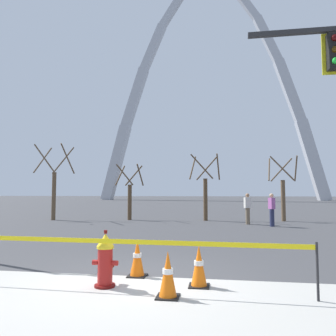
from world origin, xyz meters
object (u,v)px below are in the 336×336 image
Objects in this scene: fire_hydrant at (105,260)px; traffic_cone_by_hydrant at (137,258)px; pedestrian_walking_left at (248,208)px; traffic_cone_mid_sidewalk at (168,275)px; traffic_cone_curb_edge at (199,266)px; pedestrian_standing_center at (272,209)px; monument_arch at (209,100)px.

fire_hydrant is 1.36× the size of traffic_cone_by_hydrant.
pedestrian_walking_left is (3.47, 11.69, 0.35)m from fire_hydrant.
pedestrian_walking_left is (3.08, 10.92, 0.46)m from traffic_cone_by_hydrant.
pedestrian_walking_left reaches higher than traffic_cone_mid_sidewalk.
traffic_cone_mid_sidewalk is at bearing -56.05° from traffic_cone_by_hydrant.
traffic_cone_mid_sidewalk is 0.46× the size of pedestrian_walking_left.
fire_hydrant is 1.36× the size of traffic_cone_curb_edge.
pedestrian_walking_left is 1.39m from pedestrian_standing_center.
traffic_cone_by_hydrant is at bearing 157.79° from traffic_cone_curb_edge.
pedestrian_standing_center is at bearing -39.93° from pedestrian_walking_left.
fire_hydrant is 1.65m from traffic_cone_curb_edge.
fire_hydrant reaches higher than traffic_cone_mid_sidewalk.
monument_arch reaches higher than fire_hydrant.
pedestrian_walking_left is (2.29, 12.09, 0.46)m from traffic_cone_mid_sidewalk.
pedestrian_walking_left is at bearing 79.29° from traffic_cone_mid_sidewalk.
pedestrian_walking_left is at bearing 73.49° from fire_hydrant.
traffic_cone_curb_edge is at bearing 56.11° from traffic_cone_mid_sidewalk.
traffic_cone_mid_sidewalk is 11.70m from pedestrian_standing_center.
monument_arch is (-0.83, 61.57, 20.48)m from traffic_cone_mid_sidewalk.
monument_arch is at bearing 91.20° from traffic_cone_curb_edge.
pedestrian_standing_center reaches higher than fire_hydrant.
traffic_cone_mid_sidewalk is 0.81m from traffic_cone_curb_edge.
monument_arch is 29.99× the size of pedestrian_standing_center.
pedestrian_standing_center is (4.15, 10.03, 0.46)m from traffic_cone_by_hydrant.
pedestrian_standing_center is at bearing 74.60° from traffic_cone_curb_edge.
pedestrian_walking_left is (3.11, -49.47, -20.02)m from monument_arch.
traffic_cone_curb_edge is at bearing -105.40° from pedestrian_standing_center.
traffic_cone_curb_edge is at bearing 9.22° from fire_hydrant.
traffic_cone_by_hydrant is 63.77m from monument_arch.
traffic_cone_mid_sidewalk is 64.89m from monument_arch.
fire_hydrant is 0.62× the size of pedestrian_standing_center.
monument_arch is (0.35, 61.16, 20.37)m from fire_hydrant.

